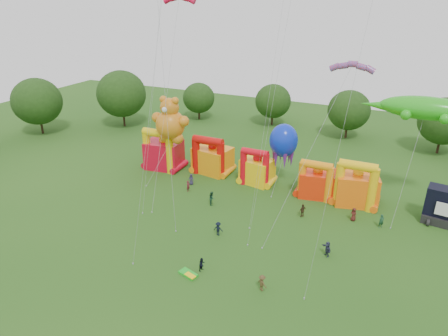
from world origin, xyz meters
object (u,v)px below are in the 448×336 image
at_px(bouncy_castle_2, 257,169).
at_px(spectator_0, 191,179).
at_px(bouncy_castle_0, 163,153).
at_px(octopus_kite, 283,145).
at_px(gecko_kite, 416,143).
at_px(spectator_4, 303,210).
at_px(teddy_bear_kite, 168,132).

relative_size(bouncy_castle_2, spectator_0, 3.45).
bearing_deg(bouncy_castle_2, bouncy_castle_0, -176.71).
height_order(bouncy_castle_0, octopus_kite, octopus_kite).
height_order(gecko_kite, spectator_4, gecko_kite).
bearing_deg(bouncy_castle_2, octopus_kite, 21.73).
bearing_deg(teddy_bear_kite, bouncy_castle_0, 140.57).
height_order(bouncy_castle_0, spectator_4, bouncy_castle_0).
relative_size(octopus_kite, spectator_4, 5.19).
xyz_separation_m(teddy_bear_kite, spectator_0, (4.91, -1.77, -6.33)).
bearing_deg(teddy_bear_kite, octopus_kite, 14.03).
bearing_deg(bouncy_castle_0, gecko_kite, 2.66).
height_order(bouncy_castle_0, gecko_kite, gecko_kite).
bearing_deg(teddy_bear_kite, spectator_4, -10.23).
bearing_deg(bouncy_castle_2, spectator_0, -152.03).
height_order(bouncy_castle_2, teddy_bear_kite, teddy_bear_kite).
distance_m(bouncy_castle_2, teddy_bear_kite, 14.85).
bearing_deg(spectator_0, bouncy_castle_2, 10.44).
bearing_deg(teddy_bear_kite, spectator_0, -19.78).
bearing_deg(bouncy_castle_2, teddy_bear_kite, -168.02).
xyz_separation_m(bouncy_castle_0, teddy_bear_kite, (2.41, -1.98, 4.50)).
xyz_separation_m(gecko_kite, spectator_4, (-11.85, -7.80, -8.52)).
relative_size(teddy_bear_kite, gecko_kite, 0.84).
relative_size(gecko_kite, octopus_kite, 1.58).
bearing_deg(octopus_kite, gecko_kite, -1.97).
bearing_deg(spectator_4, bouncy_castle_0, -68.63).
height_order(bouncy_castle_2, spectator_4, bouncy_castle_2).
relative_size(bouncy_castle_0, spectator_0, 4.13).
height_order(teddy_bear_kite, octopus_kite, teddy_bear_kite).
bearing_deg(bouncy_castle_0, octopus_kite, 6.73).
distance_m(gecko_kite, octopus_kite, 17.67).
distance_m(gecko_kite, spectator_0, 31.35).
distance_m(bouncy_castle_2, gecko_kite, 22.07).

